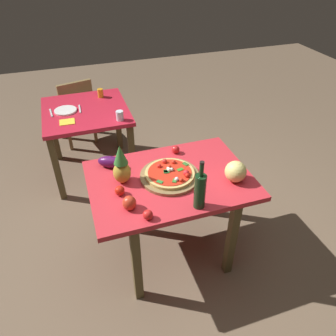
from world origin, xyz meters
name	(u,v)px	position (x,y,z in m)	size (l,w,h in m)	color
ground_plane	(170,247)	(0.00, 0.00, 0.00)	(10.00, 10.00, 0.00)	brown
display_table	(170,189)	(0.00, 0.00, 0.67)	(1.18, 0.83, 0.77)	brown
background_table	(87,120)	(-0.46, 1.34, 0.65)	(0.85, 0.88, 0.77)	brown
dining_chair	(76,109)	(-0.54, 2.00, 0.48)	(0.49, 0.49, 0.85)	olive
pizza_board	(170,176)	(0.00, 0.01, 0.78)	(0.44, 0.44, 0.03)	olive
pizza	(171,173)	(0.01, 0.01, 0.81)	(0.36, 0.36, 0.06)	tan
wine_bottle	(200,190)	(0.09, -0.34, 0.91)	(0.08, 0.08, 0.36)	black
pineapple_left	(121,166)	(-0.34, 0.07, 0.91)	(0.13, 0.13, 0.30)	gold
melon	(236,172)	(0.44, -0.17, 0.85)	(0.16, 0.16, 0.16)	#E4D576
bell_pepper	(129,203)	(-0.35, -0.22, 0.82)	(0.09, 0.09, 0.10)	red
eggplant	(111,162)	(-0.38, 0.28, 0.82)	(0.20, 0.09, 0.09)	#4A134E
tomato_beside_pepper	(176,150)	(0.15, 0.30, 0.80)	(0.06, 0.06, 0.06)	red
tomato_by_bottle	(120,191)	(-0.38, -0.06, 0.80)	(0.07, 0.07, 0.07)	red
tomato_near_board	(148,215)	(-0.26, -0.35, 0.80)	(0.07, 0.07, 0.07)	red
drinking_glass_juice	(100,93)	(-0.26, 1.59, 0.82)	(0.06, 0.06, 0.09)	orange
drinking_glass_water	(120,116)	(-0.17, 1.00, 0.82)	(0.07, 0.07, 0.09)	silver
dinner_plate	(65,110)	(-0.65, 1.36, 0.78)	(0.22, 0.22, 0.02)	white
fork_utensil	(51,113)	(-0.79, 1.36, 0.77)	(0.02, 0.18, 0.01)	silver
knife_utensil	(80,109)	(-0.51, 1.36, 0.77)	(0.02, 0.18, 0.01)	silver
napkin_folded	(67,122)	(-0.65, 1.12, 0.77)	(0.14, 0.12, 0.01)	yellow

